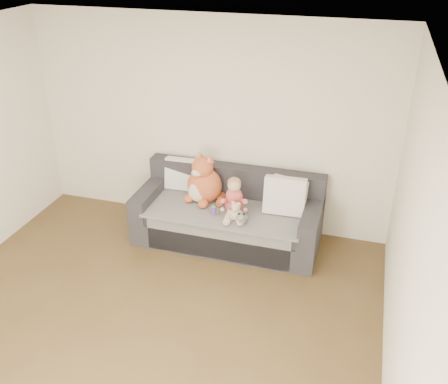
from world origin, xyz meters
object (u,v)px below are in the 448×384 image
sofa (229,217)px  plush_cat (204,183)px  teddy_bear (236,213)px  sippy_cup (214,209)px  toddler (234,199)px

sofa → plush_cat: bearing=172.9°
sofa → teddy_bear: size_ratio=9.17×
plush_cat → sippy_cup: size_ratio=5.16×
teddy_bear → toddler: bearing=119.2°
sofa → plush_cat: 0.51m
toddler → teddy_bear: (0.06, -0.14, -0.09)m
sofa → sippy_cup: bearing=-113.2°
sippy_cup → sofa: bearing=66.8°
teddy_bear → sippy_cup: (-0.28, 0.05, -0.03)m
sofa → sippy_cup: (-0.11, -0.25, 0.23)m
toddler → plush_cat: 0.48m
toddler → sofa: bearing=110.0°
sofa → plush_cat: size_ratio=3.41×
toddler → sippy_cup: bearing=-172.6°
toddler → teddy_bear: size_ratio=1.90×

